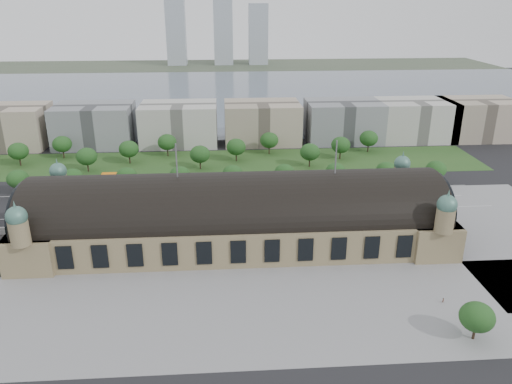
{
  "coord_description": "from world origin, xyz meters",
  "views": [
    {
      "loc": [
        -4.1,
        -163.14,
        83.68
      ],
      "look_at": [
        8.06,
        13.2,
        14.0
      ],
      "focal_mm": 35.0,
      "sensor_mm": 36.0,
      "label": 1
    }
  ],
  "objects": [
    {
      "name": "parked_car_5",
      "position": [
        -38.94,
        25.0,
        0.69
      ],
      "size": [
        5.49,
        3.94,
        1.39
      ],
      "primitive_type": "imported",
      "rotation": [
        0.0,
        0.0,
        -1.2
      ],
      "color": "gray",
      "rests_on": "ground"
    },
    {
      "name": "plaza_south",
      "position": [
        10.0,
        -44.0,
        0.0
      ],
      "size": [
        190.0,
        48.0,
        0.12
      ],
      "primitive_type": "cube",
      "color": "gray",
      "rests_on": "ground"
    },
    {
      "name": "tree_row_3",
      "position": [
        -48.0,
        53.0,
        7.43
      ],
      "size": [
        9.6,
        9.6,
        11.52
      ],
      "color": "#2D2116",
      "rests_on": "ground"
    },
    {
      "name": "office_5",
      "position": [
        70.0,
        133.0,
        12.0
      ],
      "size": [
        45.0,
        32.0,
        24.0
      ],
      "primitive_type": "cube",
      "color": "gray",
      "rests_on": "ground"
    },
    {
      "name": "pedestrian_1",
      "position": [
        59.0,
        -43.44,
        0.82
      ],
      "size": [
        0.59,
        0.71,
        1.65
      ],
      "primitive_type": "imported",
      "rotation": [
        0.0,
        0.0,
        1.18
      ],
      "color": "gray",
      "rests_on": "ground"
    },
    {
      "name": "traffic_car_5",
      "position": [
        39.48,
        39.35,
        0.66
      ],
      "size": [
        4.12,
        1.79,
        1.32
      ],
      "primitive_type": "imported",
      "rotation": [
        0.0,
        0.0,
        1.47
      ],
      "color": "#55585C",
      "rests_on": "ground"
    },
    {
      "name": "tree_row_7",
      "position": [
        48.0,
        53.0,
        7.43
      ],
      "size": [
        9.6,
        9.6,
        11.52
      ],
      "color": "#2D2116",
      "rests_on": "ground"
    },
    {
      "name": "parked_car_3",
      "position": [
        -64.33,
        21.0,
        0.65
      ],
      "size": [
        3.98,
        3.5,
        1.3
      ],
      "primitive_type": "imported",
      "rotation": [
        0.0,
        0.0,
        -0.94
      ],
      "color": "#5A5D61",
      "rests_on": "ground"
    },
    {
      "name": "parked_car_6",
      "position": [
        -29.05,
        24.8,
        0.79
      ],
      "size": [
        5.87,
        4.47,
        1.58
      ],
      "primitive_type": "imported",
      "rotation": [
        0.0,
        0.0,
        -1.09
      ],
      "color": "black",
      "rests_on": "ground"
    },
    {
      "name": "tree_belt_3",
      "position": [
        -73.0,
        83.0,
        8.05
      ],
      "size": [
        10.4,
        10.4,
        12.48
      ],
      "color": "#2D2116",
      "rests_on": "ground"
    },
    {
      "name": "office_2",
      "position": [
        -80.0,
        133.0,
        12.0
      ],
      "size": [
        45.0,
        32.0,
        24.0
      ],
      "primitive_type": "cube",
      "color": "gray",
      "rests_on": "ground"
    },
    {
      "name": "tree_belt_8",
      "position": [
        22.0,
        107.0,
        8.05
      ],
      "size": [
        10.4,
        10.4,
        12.48
      ],
      "color": "#2D2116",
      "rests_on": "ground"
    },
    {
      "name": "grass_belt",
      "position": [
        -15.0,
        93.0,
        0.0
      ],
      "size": [
        300.0,
        45.0,
        0.1
      ],
      "primitive_type": "cube",
      "color": "#295020",
      "rests_on": "ground"
    },
    {
      "name": "station",
      "position": [
        0.0,
        0.0,
        10.28
      ],
      "size": [
        150.0,
        48.4,
        44.3
      ],
      "color": "#867553",
      "rests_on": "ground"
    },
    {
      "name": "petrol_station",
      "position": [
        -53.91,
        65.28,
        2.95
      ],
      "size": [
        14.0,
        13.0,
        5.05
      ],
      "color": "orange",
      "rests_on": "ground"
    },
    {
      "name": "traffic_car_2",
      "position": [
        -74.6,
        35.46,
        0.75
      ],
      "size": [
        5.46,
        2.65,
        1.5
      ],
      "primitive_type": "imported",
      "rotation": [
        0.0,
        0.0,
        -1.6
      ],
      "color": "black",
      "rests_on": "ground"
    },
    {
      "name": "far_tower_right",
      "position": [
        45.0,
        508.0,
        37.5
      ],
      "size": [
        24.0,
        24.0,
        75.0
      ],
      "primitive_type": "cube",
      "color": "#9EA8B2",
      "rests_on": "ground"
    },
    {
      "name": "traffic_car_6",
      "position": [
        60.67,
        31.14,
        0.82
      ],
      "size": [
        6.04,
        3.02,
        1.64
      ],
      "primitive_type": "imported",
      "rotation": [
        0.0,
        0.0,
        -1.62
      ],
      "color": "silver",
      "rests_on": "ground"
    },
    {
      "name": "tree_belt_4",
      "position": [
        -54.0,
        95.0,
        8.05
      ],
      "size": [
        10.4,
        10.4,
        12.48
      ],
      "color": "#2D2116",
      "rests_on": "ground"
    },
    {
      "name": "tree_row_6",
      "position": [
        24.0,
        53.0,
        7.43
      ],
      "size": [
        9.6,
        9.6,
        11.52
      ],
      "color": "#2D2116",
      "rests_on": "ground"
    },
    {
      "name": "bus_west",
      "position": [
        1.34,
        29.37,
        1.47
      ],
      "size": [
        10.64,
        2.97,
        2.93
      ],
      "primitive_type": "imported",
      "rotation": [
        0.0,
        0.0,
        1.52
      ],
      "color": "#B91D39",
      "rests_on": "ground"
    },
    {
      "name": "office_7",
      "position": [
        155.0,
        133.0,
        12.0
      ],
      "size": [
        45.0,
        32.0,
        24.0
      ],
      "primitive_type": "cube",
      "color": "tan",
      "rests_on": "ground"
    },
    {
      "name": "tree_belt_6",
      "position": [
        -16.0,
        83.0,
        8.05
      ],
      "size": [
        10.4,
        10.4,
        12.48
      ],
      "color": "#2D2116",
      "rests_on": "ground"
    },
    {
      "name": "tree_belt_9",
      "position": [
        41.0,
        83.0,
        8.05
      ],
      "size": [
        10.4,
        10.4,
        12.48
      ],
      "color": "#2D2116",
      "rests_on": "ground"
    },
    {
      "name": "tree_belt_7",
      "position": [
        3.0,
        95.0,
        8.05
      ],
      "size": [
        10.4,
        10.4,
        12.48
      ],
      "color": "#2D2116",
      "rests_on": "ground"
    },
    {
      "name": "far_tower_left",
      "position": [
        -60.0,
        508.0,
        40.0
      ],
      "size": [
        24.0,
        24.0,
        80.0
      ],
      "primitive_type": "cube",
      "color": "#9EA8B2",
      "rests_on": "ground"
    },
    {
      "name": "tree_row_8",
      "position": [
        72.0,
        53.0,
        7.43
      ],
      "size": [
        9.6,
        9.6,
        11.52
      ],
      "color": "#2D2116",
      "rests_on": "ground"
    },
    {
      "name": "tree_belt_5",
      "position": [
        -35.0,
        107.0,
        8.05
      ],
      "size": [
        10.4,
        10.4,
        12.48
      ],
      "color": "#2D2116",
      "rests_on": "ground"
    },
    {
      "name": "tree_plaza_s",
      "position": [
        60.0,
        -60.0,
        6.8
      ],
      "size": [
        9.0,
        9.0,
        10.64
      ],
      "color": "#2D2116",
      "rests_on": "ground"
    },
    {
      "name": "office_4",
      "position": [
        20.0,
        133.0,
        12.0
      ],
      "size": [
        45.0,
        32.0,
        24.0
      ],
      "primitive_type": "cube",
      "color": "tan",
      "rests_on": "ground"
    },
    {
      "name": "parked_car_2",
      "position": [
        -56.92,
        21.0,
        0.66
      ],
      "size": [
        4.89,
        3.65,
        1.32
      ],
      "primitive_type": "imported",
      "rotation": [
        0.0,
        0.0,
        -1.12
      ],
      "color": "#181A45",
      "rests_on": "ground"
    },
    {
      "name": "tree_belt_1",
      "position": [
        -111.0,
        95.0,
        8.05
      ],
      "size": [
        10.4,
        10.4,
        12.48
      ],
      "color": "#2D2116",
      "rests_on": "ground"
    },
    {
      "name": "office_6",
      "position": [
        115.0,
        133.0,
        12.0
      ],
      "size": [
        45.0,
        32.0,
        24.0
      ],
      "primitive_type": "cube",
      "color": "beige",
      "rests_on": "ground"
    },
    {
      "name": "bus_mid",
      "position": [
        -1.2,
        32.0,
        1.67
      ],
      "size": [
        12.16,
        3.56,
        3.34
      ],
      "primitive_type": "imported",
      "rotation": [
        0.0,
        0.0,
        1.51
      ],
      "color": "beige",
      "rests_on": "ground"
    },
    {
      "name": "plaza_east",
      "position": [
        103.0,
        0.0,
        0.0
      ],
      "size": [
        56.0,
        100.0,
        0.12
      ],
      "primitive_type": "cube",
      "color": "gray",
      "rests_on": "ground"
    },
    {
      "name": "tree_row_5",
      "position": [
        0.0,
        53.0,
        7.43
      ],
      "size": [
        9.6,
        9.6,
        11.52
      ],
      "color": "#2D2116",
      "rests_on": "ground"
    },
    {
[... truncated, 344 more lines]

